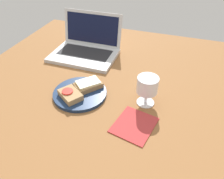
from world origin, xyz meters
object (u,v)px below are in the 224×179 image
object	(u,v)px
sandwich_with_tomato	(70,95)
wine_glass	(147,86)
sandwich_with_cheese	(88,85)
plate	(80,93)
laptop	(86,48)
napkin	(134,125)

from	to	relation	value
sandwich_with_tomato	wine_glass	world-z (taller)	wine_glass
sandwich_with_cheese	plate	bearing A→B (deg)	-116.08
sandwich_with_tomato	laptop	world-z (taller)	laptop
plate	wine_glass	xyz separation A→B (cm)	(28.42, 4.14, 7.88)
sandwich_with_tomato	laptop	size ratio (longest dim) A/B	0.35
sandwich_with_cheese	laptop	bearing A→B (deg)	115.91
plate	sandwich_with_tomato	bearing A→B (deg)	-116.88
sandwich_with_tomato	napkin	xyz separation A→B (cm)	(29.38, -5.48, -2.72)
plate	napkin	bearing A→B (deg)	-20.05
plate	sandwich_with_cheese	world-z (taller)	sandwich_with_cheese
sandwich_with_cheese	laptop	world-z (taller)	laptop
plate	napkin	distance (cm)	28.89
wine_glass	napkin	world-z (taller)	wine_glass
wine_glass	laptop	distance (cm)	51.18
plate	wine_glass	distance (cm)	29.78
plate	sandwich_with_cheese	bearing A→B (deg)	63.92
plate	sandwich_with_cheese	distance (cm)	5.40
plate	sandwich_with_tomato	size ratio (longest dim) A/B	1.90
plate	laptop	bearing A→B (deg)	109.85
sandwich_with_cheese	napkin	distance (cm)	28.92
sandwich_with_cheese	napkin	size ratio (longest dim) A/B	0.88
napkin	sandwich_with_tomato	bearing A→B (deg)	169.44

